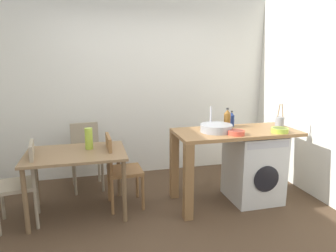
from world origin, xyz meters
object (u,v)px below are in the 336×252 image
at_px(dining_table, 76,160).
at_px(chair_spare_by_wall, 86,152).
at_px(bottle_squat_brown, 231,119).
at_px(vase, 89,139).
at_px(chair_person_seat, 24,179).
at_px(mixing_bowl, 236,132).
at_px(utensil_crock, 280,122).
at_px(washing_machine, 253,167).
at_px(colander, 280,130).
at_px(chair_opposite, 119,167).
at_px(bottle_tall_green, 227,119).

xyz_separation_m(dining_table, chair_spare_by_wall, (0.09, 0.77, -0.14)).
height_order(chair_spare_by_wall, bottle_squat_brown, bottle_squat_brown).
bearing_deg(vase, chair_person_seat, -164.70).
relative_size(bottle_squat_brown, mixing_bowl, 1.04).
relative_size(chair_person_seat, utensil_crock, 3.00).
height_order(washing_machine, mixing_bowl, mixing_bowl).
relative_size(dining_table, utensil_crock, 3.67).
relative_size(mixing_bowl, colander, 0.96).
distance_m(chair_opposite, mixing_bowl, 1.45).
xyz_separation_m(chair_opposite, chair_spare_by_wall, (-0.38, 0.73, 0.00)).
relative_size(dining_table, chair_spare_by_wall, 1.22).
distance_m(washing_machine, bottle_tall_green, 0.70).
height_order(chair_spare_by_wall, mixing_bowl, mixing_bowl).
relative_size(colander, vase, 0.80).
height_order(bottle_tall_green, bottle_squat_brown, bottle_tall_green).
distance_m(bottle_tall_green, bottle_squat_brown, 0.12).
height_order(chair_person_seat, washing_machine, chair_person_seat).
distance_m(chair_opposite, utensil_crock, 2.11).
height_order(chair_opposite, bottle_squat_brown, bottle_squat_brown).
bearing_deg(chair_person_seat, bottle_squat_brown, -93.33).
xyz_separation_m(utensil_crock, colander, (-0.18, -0.27, -0.04)).
height_order(bottle_squat_brown, vase, bottle_squat_brown).
height_order(dining_table, chair_opposite, chair_opposite).
relative_size(chair_person_seat, bottle_tall_green, 3.56).
xyz_separation_m(bottle_tall_green, utensil_crock, (0.67, -0.13, -0.04)).
bearing_deg(colander, vase, 167.52).
relative_size(chair_opposite, chair_spare_by_wall, 1.00).
bearing_deg(utensil_crock, colander, -123.70).
bearing_deg(utensil_crock, chair_opposite, 175.48).
height_order(washing_machine, vase, vase).
xyz_separation_m(bottle_squat_brown, mixing_bowl, (-0.16, -0.45, -0.06)).
xyz_separation_m(chair_opposite, washing_machine, (1.68, -0.21, -0.08)).
relative_size(dining_table, bottle_tall_green, 4.35).
height_order(bottle_tall_green, vase, bottle_tall_green).
distance_m(dining_table, washing_machine, 2.17).
height_order(washing_machine, bottle_squat_brown, bottle_squat_brown).
distance_m(washing_machine, bottle_squat_brown, 0.66).
xyz_separation_m(washing_machine, bottle_tall_green, (-0.30, 0.18, 0.60)).
relative_size(bottle_tall_green, utensil_crock, 0.84).
relative_size(chair_spare_by_wall, bottle_squat_brown, 4.53).
height_order(chair_person_seat, utensil_crock, utensil_crock).
bearing_deg(vase, chair_opposite, -9.23).
distance_m(washing_machine, utensil_crock, 0.67).
height_order(utensil_crock, colander, utensil_crock).
bearing_deg(colander, bottle_squat_brown, 130.22).
height_order(bottle_squat_brown, mixing_bowl, bottle_squat_brown).
distance_m(chair_spare_by_wall, utensil_crock, 2.63).
xyz_separation_m(bottle_squat_brown, utensil_crock, (0.58, -0.20, -0.02)).
bearing_deg(dining_table, washing_machine, -4.43).
xyz_separation_m(chair_spare_by_wall, vase, (0.06, -0.67, 0.36)).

